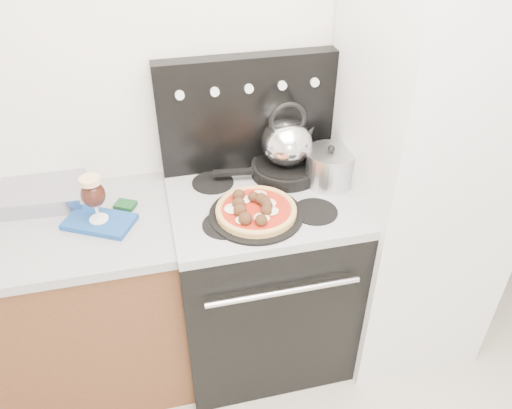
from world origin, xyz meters
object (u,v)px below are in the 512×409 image
object	(u,v)px
oven_mitt	(100,222)
stock_pot	(329,168)
stove_body	(261,280)
pizza_pan	(256,215)
fridge	(420,173)
beer_glass	(94,199)
base_cabinet	(12,320)
tea_kettle	(287,139)
skillet	(286,169)
pizza	(256,209)

from	to	relation	value
oven_mitt	stock_pot	distance (m)	0.96
stove_body	pizza_pan	size ratio (longest dim) A/B	2.37
fridge	beer_glass	xyz separation A→B (m)	(-1.35, 0.02, 0.07)
stove_body	oven_mitt	distance (m)	0.80
base_cabinet	pizza_pan	world-z (taller)	pizza_pan
beer_glass	tea_kettle	size ratio (longest dim) A/B	0.82
oven_mitt	pizza_pan	xyz separation A→B (m)	(0.60, -0.11, 0.01)
stove_body	skillet	xyz separation A→B (m)	(0.14, 0.15, 0.51)
base_cabinet	fridge	world-z (taller)	fridge
pizza_pan	pizza	world-z (taller)	pizza
base_cabinet	stock_pot	bearing A→B (deg)	0.54
skillet	tea_kettle	size ratio (longest dim) A/B	1.26
skillet	stove_body	bearing A→B (deg)	-134.35
pizza	stock_pot	world-z (taller)	stock_pot
fridge	beer_glass	bearing A→B (deg)	179.18
base_cabinet	stock_pot	world-z (taller)	stock_pot
oven_mitt	base_cabinet	bearing A→B (deg)	176.12
base_cabinet	pizza	world-z (taller)	pizza
stove_body	oven_mitt	xyz separation A→B (m)	(-0.65, -0.01, 0.47)
base_cabinet	beer_glass	bearing A→B (deg)	-3.88
base_cabinet	beer_glass	xyz separation A→B (m)	(0.45, -0.03, 0.59)
oven_mitt	pizza	world-z (taller)	pizza
pizza_pan	skillet	bearing A→B (deg)	53.61
tea_kettle	stock_pot	size ratio (longest dim) A/B	1.21
skillet	stock_pot	world-z (taller)	stock_pot
stove_body	skillet	size ratio (longest dim) A/B	2.91
skillet	fridge	bearing A→B (deg)	-17.29
pizza	skillet	xyz separation A→B (m)	(0.20, 0.27, -0.01)
base_cabinet	oven_mitt	world-z (taller)	oven_mitt
beer_glass	pizza	bearing A→B (deg)	-10.75
pizza_pan	tea_kettle	world-z (taller)	tea_kettle
fridge	oven_mitt	size ratio (longest dim) A/B	7.27
base_cabinet	skillet	bearing A→B (deg)	5.62
pizza	fridge	bearing A→B (deg)	7.15
oven_mitt	pizza	size ratio (longest dim) A/B	0.83
beer_glass	stock_pot	xyz separation A→B (m)	(0.95, 0.04, -0.03)
fridge	pizza	size ratio (longest dim) A/B	6.03
stove_body	beer_glass	distance (m)	0.87
pizza	stock_pot	size ratio (longest dim) A/B	1.59
fridge	stock_pot	distance (m)	0.40
oven_mitt	fridge	bearing A→B (deg)	-0.82
fridge	pizza	distance (m)	0.76
stove_body	beer_glass	world-z (taller)	beer_glass
tea_kettle	beer_glass	bearing A→B (deg)	-170.71
stove_body	tea_kettle	distance (m)	0.69
oven_mitt	pizza_pan	world-z (taller)	pizza_pan
beer_glass	skillet	bearing A→B (deg)	10.92
base_cabinet	beer_glass	world-z (taller)	beer_glass
fridge	skillet	world-z (taller)	fridge
base_cabinet	oven_mitt	distance (m)	0.66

